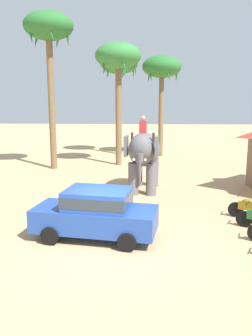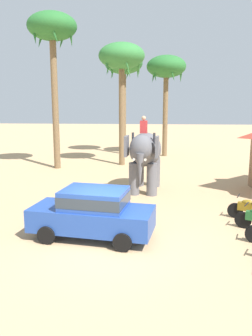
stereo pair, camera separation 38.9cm
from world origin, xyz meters
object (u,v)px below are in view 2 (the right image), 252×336
at_px(palm_tree_near_hut, 52,33).
at_px(palm_tree_far_back, 124,66).
at_px(palm_tree_behind_elephant, 122,60).
at_px(elephant_with_mahout, 145,153).
at_px(car_sedan_foreground, 93,211).
at_px(motorcycle_far_in_row, 251,209).
at_px(palm_tree_left_of_road, 166,70).

bearing_deg(palm_tree_near_hut, palm_tree_far_back, 59.71).
height_order(palm_tree_behind_elephant, palm_tree_far_back, palm_tree_far_back).
bearing_deg(elephant_with_mahout, palm_tree_far_back, 99.53).
distance_m(palm_tree_near_hut, palm_tree_far_back, 8.14).
distance_m(car_sedan_foreground, palm_tree_near_hut, 15.19).
height_order(elephant_with_mahout, motorcycle_far_in_row, elephant_with_mahout).
distance_m(motorcycle_far_in_row, palm_tree_near_hut, 16.66).
bearing_deg(palm_tree_near_hut, palm_tree_behind_elephant, 20.64).
distance_m(motorcycle_far_in_row, palm_tree_far_back, 19.27).
bearing_deg(elephant_with_mahout, car_sedan_foreground, -104.22).
bearing_deg(palm_tree_near_hut, motorcycle_far_in_row, -43.48).
xyz_separation_m(motorcycle_far_in_row, palm_tree_near_hut, (-10.42, 9.88, 8.45)).
xyz_separation_m(palm_tree_near_hut, palm_tree_far_back, (4.04, 6.91, -1.47)).
relative_size(elephant_with_mahout, palm_tree_left_of_road, 0.48).
distance_m(car_sedan_foreground, motorcycle_far_in_row, 6.25).
bearing_deg(palm_tree_behind_elephant, car_sedan_foreground, -88.97).
distance_m(elephant_with_mahout, motorcycle_far_in_row, 6.06).
relative_size(motorcycle_far_in_row, palm_tree_near_hut, 0.17).
height_order(car_sedan_foreground, elephant_with_mahout, elephant_with_mahout).
xyz_separation_m(elephant_with_mahout, motorcycle_far_in_row, (4.24, -4.05, -1.53)).
bearing_deg(elephant_with_mahout, motorcycle_far_in_row, -43.69).
xyz_separation_m(motorcycle_far_in_row, palm_tree_left_of_road, (-2.83, 15.97, 6.63)).
bearing_deg(motorcycle_far_in_row, palm_tree_near_hut, 136.52).
xyz_separation_m(palm_tree_behind_elephant, palm_tree_left_of_road, (3.24, 4.45, -0.29)).
bearing_deg(palm_tree_near_hut, palm_tree_left_of_road, 38.73).
bearing_deg(elephant_with_mahout, palm_tree_behind_elephant, 103.79).
xyz_separation_m(elephant_with_mahout, palm_tree_behind_elephant, (-1.83, 7.47, 5.39)).
bearing_deg(motorcycle_far_in_row, palm_tree_far_back, 110.80).
xyz_separation_m(car_sedan_foreground, palm_tree_left_of_road, (2.99, 18.17, 6.17)).
bearing_deg(palm_tree_far_back, palm_tree_near_hut, -120.29).
bearing_deg(palm_tree_near_hut, elephant_with_mahout, -43.33).
height_order(palm_tree_left_of_road, palm_tree_far_back, palm_tree_far_back).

